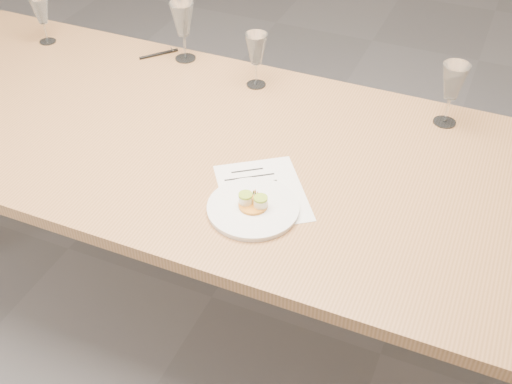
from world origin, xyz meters
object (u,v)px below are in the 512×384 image
at_px(wine_glass_0, 41,11).
at_px(dining_table, 202,155).
at_px(recipe_sheet, 262,192).
at_px(wine_glass_3, 453,83).
at_px(ballpoint_pen, 159,54).
at_px(wine_glass_2, 256,50).
at_px(wine_glass_1, 183,20).
at_px(dinner_plate, 253,207).

bearing_deg(wine_glass_0, dining_table, -22.04).
xyz_separation_m(recipe_sheet, wine_glass_3, (0.40, 0.55, 0.14)).
bearing_deg(ballpoint_pen, wine_glass_3, -51.92).
distance_m(wine_glass_0, wine_glass_2, 0.87).
height_order(ballpoint_pen, wine_glass_1, wine_glass_1).
height_order(wine_glass_0, wine_glass_2, wine_glass_2).
bearing_deg(recipe_sheet, wine_glass_2, 79.38).
bearing_deg(dinner_plate, wine_glass_2, 112.52).
height_order(wine_glass_0, wine_glass_3, wine_glass_3).
bearing_deg(wine_glass_0, recipe_sheet, -24.56).
relative_size(wine_glass_0, wine_glass_3, 0.86).
bearing_deg(wine_glass_3, dining_table, -150.66).
xyz_separation_m(wine_glass_0, wine_glass_3, (1.52, 0.04, 0.02)).
bearing_deg(wine_glass_1, ballpoint_pen, -172.08).
xyz_separation_m(recipe_sheet, ballpoint_pen, (-0.66, 0.59, 0.00)).
bearing_deg(dinner_plate, ballpoint_pen, 135.34).
height_order(dinner_plate, wine_glass_2, wine_glass_2).
xyz_separation_m(dining_table, recipe_sheet, (0.28, -0.17, 0.07)).
relative_size(dinner_plate, ballpoint_pen, 2.03).
bearing_deg(dining_table, wine_glass_3, 29.34).
distance_m(dining_table, wine_glass_0, 0.92).
relative_size(wine_glass_0, wine_glass_2, 0.93).
relative_size(wine_glass_1, wine_glass_3, 1.04).
height_order(ballpoint_pen, wine_glass_0, wine_glass_0).
distance_m(wine_glass_1, wine_glass_3, 0.96).
xyz_separation_m(ballpoint_pen, wine_glass_0, (-0.45, -0.08, 0.12)).
bearing_deg(wine_glass_2, ballpoint_pen, 172.42).
bearing_deg(ballpoint_pen, recipe_sheet, -91.50).
distance_m(ballpoint_pen, wine_glass_3, 1.08).
distance_m(dinner_plate, wine_glass_0, 1.27).
relative_size(wine_glass_2, wine_glass_3, 0.92).
bearing_deg(recipe_sheet, wine_glass_3, 18.49).
distance_m(recipe_sheet, wine_glass_2, 0.60).
distance_m(dining_table, dinner_plate, 0.39).
distance_m(dinner_plate, ballpoint_pen, 0.95).
bearing_deg(dining_table, wine_glass_0, 157.96).
xyz_separation_m(wine_glass_1, wine_glass_3, (0.96, -0.05, -0.01)).
xyz_separation_m(dining_table, wine_glass_3, (0.68, 0.38, 0.21)).
relative_size(wine_glass_1, wine_glass_2, 1.13).
bearing_deg(recipe_sheet, wine_glass_1, 97.62).
distance_m(dinner_plate, recipe_sheet, 0.08).
xyz_separation_m(wine_glass_0, wine_glass_1, (0.55, 0.09, 0.03)).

